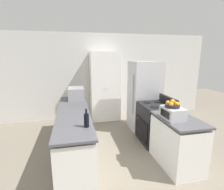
# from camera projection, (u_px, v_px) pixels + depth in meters

# --- Properties ---
(wall_back) EXTENTS (7.00, 0.06, 2.60)m
(wall_back) POSITION_uv_depth(u_px,v_px,m) (101.00, 76.00, 5.47)
(wall_back) COLOR silver
(wall_back) RESTS_ON ground_plane
(counter_left) EXTENTS (0.60, 2.59, 0.88)m
(counter_left) POSITION_uv_depth(u_px,v_px,m) (74.00, 133.00, 3.47)
(counter_left) COLOR silver
(counter_left) RESTS_ON ground_plane
(counter_right) EXTENTS (0.60, 0.99, 0.88)m
(counter_right) POSITION_uv_depth(u_px,v_px,m) (177.00, 143.00, 3.09)
(counter_right) COLOR silver
(counter_right) RESTS_ON ground_plane
(pantry_cabinet) EXTENTS (0.87, 0.53, 2.05)m
(pantry_cabinet) POSITION_uv_depth(u_px,v_px,m) (105.00, 87.00, 5.26)
(pantry_cabinet) COLOR white
(pantry_cabinet) RESTS_ON ground_plane
(stove) EXTENTS (0.66, 0.76, 1.04)m
(stove) POSITION_uv_depth(u_px,v_px,m) (155.00, 123.00, 3.94)
(stove) COLOR black
(stove) RESTS_ON ground_plane
(refrigerator) EXTENTS (0.76, 0.68, 1.80)m
(refrigerator) POSITION_uv_depth(u_px,v_px,m) (144.00, 96.00, 4.58)
(refrigerator) COLOR #B7B7BC
(refrigerator) RESTS_ON ground_plane
(microwave) EXTENTS (0.39, 0.51, 0.29)m
(microwave) POSITION_uv_depth(u_px,v_px,m) (76.00, 93.00, 4.28)
(microwave) COLOR #939399
(microwave) RESTS_ON counter_left
(wine_bottle) EXTENTS (0.08, 0.08, 0.28)m
(wine_bottle) POSITION_uv_depth(u_px,v_px,m) (86.00, 120.00, 2.60)
(wine_bottle) COLOR black
(wine_bottle) RESTS_ON counter_left
(toaster_oven) EXTENTS (0.30, 0.40, 0.20)m
(toaster_oven) POSITION_uv_depth(u_px,v_px,m) (173.00, 113.00, 2.94)
(toaster_oven) COLOR #B2B2B7
(toaster_oven) RESTS_ON counter_right
(fruit_bowl) EXTENTS (0.24, 0.24, 0.14)m
(fruit_bowl) POSITION_uv_depth(u_px,v_px,m) (172.00, 105.00, 2.92)
(fruit_bowl) COLOR black
(fruit_bowl) RESTS_ON toaster_oven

